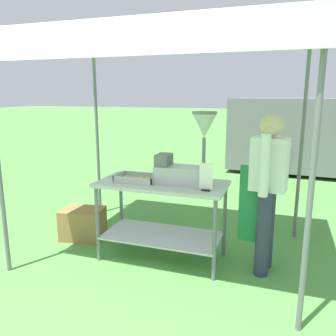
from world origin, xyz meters
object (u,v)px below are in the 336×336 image
(donut_tray, at_px, (136,179))
(supply_crate, at_px, (83,223))
(stall_canopy, at_px, (165,47))
(menu_sign, at_px, (206,179))
(donut_cart, at_px, (162,203))
(donut_fryer, at_px, (188,158))
(vendor, at_px, (267,186))

(donut_tray, bearing_deg, supply_crate, 165.33)
(stall_canopy, bearing_deg, donut_tray, -152.12)
(menu_sign, height_order, supply_crate, menu_sign)
(donut_cart, relative_size, donut_tray, 3.10)
(donut_cart, xyz_separation_m, supply_crate, (-1.12, 0.18, -0.45))
(stall_canopy, bearing_deg, supply_crate, 176.10)
(stall_canopy, height_order, donut_fryer, stall_canopy)
(menu_sign, relative_size, vendor, 0.17)
(donut_tray, relative_size, donut_fryer, 0.59)
(menu_sign, distance_m, supply_crate, 1.85)
(menu_sign, bearing_deg, vendor, 23.46)
(stall_canopy, relative_size, vendor, 1.87)
(donut_fryer, bearing_deg, supply_crate, 174.10)
(donut_fryer, distance_m, supply_crate, 1.69)
(stall_canopy, relative_size, menu_sign, 11.00)
(donut_fryer, distance_m, vendor, 0.83)
(donut_cart, relative_size, supply_crate, 2.44)
(donut_tray, xyz_separation_m, donut_fryer, (0.55, 0.08, 0.25))
(donut_tray, bearing_deg, menu_sign, -8.41)
(donut_cart, xyz_separation_m, vendor, (1.07, 0.08, 0.27))
(menu_sign, distance_m, vendor, 0.62)
(donut_fryer, xyz_separation_m, menu_sign, (0.24, -0.19, -0.15))
(donut_cart, relative_size, vendor, 0.85)
(stall_canopy, xyz_separation_m, vendor, (1.07, -0.02, -1.35))
(donut_tray, distance_m, donut_fryer, 0.61)
(stall_canopy, distance_m, menu_sign, 1.39)
(stall_canopy, xyz_separation_m, donut_fryer, (0.27, -0.07, -1.11))
(vendor, bearing_deg, donut_tray, -174.63)
(supply_crate, bearing_deg, donut_cart, -8.87)
(donut_cart, height_order, supply_crate, donut_cart)
(vendor, distance_m, supply_crate, 2.31)
(stall_canopy, bearing_deg, vendor, -1.01)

